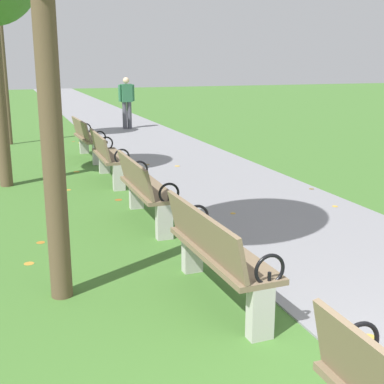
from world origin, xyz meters
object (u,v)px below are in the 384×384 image
pedestrian_walking (127,100)px  park_bench_3 (145,188)px  park_bench_2 (217,252)px  park_bench_5 (87,138)px  park_bench_4 (108,155)px

pedestrian_walking → park_bench_3: bearing=-101.4°
park_bench_2 → park_bench_5: 7.64m
park_bench_3 → pedestrian_walking: size_ratio=0.99×
park_bench_3 → park_bench_4: 2.67m
park_bench_4 → park_bench_5: bearing=90.0°
pedestrian_walking → park_bench_5: bearing=-112.6°
park_bench_5 → pedestrian_walking: pedestrian_walking is taller
park_bench_2 → park_bench_4: (-0.00, 5.25, 0.00)m
park_bench_2 → park_bench_4: same height
park_bench_2 → park_bench_3: (-0.00, 2.58, 0.00)m
park_bench_4 → park_bench_5: size_ratio=0.99×
park_bench_4 → park_bench_5: 2.39m
park_bench_3 → park_bench_5: size_ratio=0.99×
park_bench_3 → park_bench_4: bearing=90.0°
park_bench_2 → park_bench_3: 2.58m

